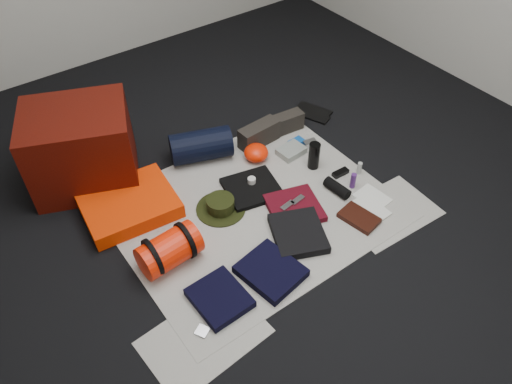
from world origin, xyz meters
TOP-DOWN VIEW (x-y plane):
  - floor at (0.00, 0.00)m, footprint 4.50×4.50m
  - newspaper_mat at (0.00, 0.00)m, footprint 1.60×1.30m
  - newspaper_sheet_front_left at (-0.70, -0.55)m, footprint 0.61×0.44m
  - newspaper_sheet_front_right at (0.65, -0.50)m, footprint 0.60×0.43m
  - red_cabinet at (-0.69, 0.86)m, footprint 0.77×0.71m
  - sleeping_pad at (-0.61, 0.44)m, footprint 0.58×0.49m
  - stuff_sack at (-0.60, -0.05)m, footprint 0.35×0.22m
  - sack_strap_left at (-0.70, -0.05)m, footprint 0.02×0.22m
  - sack_strap_right at (-0.50, -0.05)m, footprint 0.02×0.22m
  - navy_duffel at (0.00, 0.60)m, footprint 0.45×0.34m
  - boonie_brim at (-0.16, 0.12)m, footprint 0.31×0.31m
  - boonie_crown at (-0.16, 0.12)m, footprint 0.17×0.17m
  - hiking_boot_left at (0.41, 0.50)m, footprint 0.31×0.13m
  - hiking_boot_right at (0.65, 0.50)m, footprint 0.27×0.13m
  - flip_flop_left at (0.92, 0.52)m, footprint 0.19×0.28m
  - flip_flop_right at (0.98, 0.57)m, footprint 0.19×0.28m
  - trousers_navy_a at (-0.52, -0.42)m, footprint 0.26×0.30m
  - trousers_navy_b at (-0.21, -0.44)m, footprint 0.33×0.36m
  - trousers_charcoal at (0.08, -0.33)m, footprint 0.40×0.42m
  - black_tshirt at (0.09, 0.14)m, footprint 0.39×0.37m
  - red_shirt at (0.20, -0.15)m, footprint 0.38×0.38m
  - orange_stuff_sack at (0.29, 0.37)m, footprint 0.21×0.21m
  - first_aid_pouch at (0.52, 0.28)m, footprint 0.19×0.15m
  - water_bottle at (0.55, 0.09)m, footprint 0.08×0.08m
  - speaker at (0.51, -0.19)m, footprint 0.09×0.18m
  - compact_camera at (0.68, 0.27)m, footprint 0.10×0.07m
  - cyan_case at (0.61, 0.33)m, footprint 0.11×0.07m
  - toiletry_purple at (0.63, -0.21)m, footprint 0.04×0.04m
  - toiletry_clear at (0.75, -0.14)m, footprint 0.03×0.03m
  - paperback_book at (0.46, -0.44)m, footprint 0.19×0.25m
  - map_booklet at (0.57, -0.42)m, footprint 0.16×0.23m
  - map_printout at (0.66, -0.36)m, footprint 0.18×0.22m
  - sunglasses at (0.64, -0.08)m, footprint 0.12×0.05m
  - key_cluster at (-0.69, -0.52)m, footprint 0.08×0.08m
  - tape_roll at (0.11, 0.17)m, footprint 0.05×0.05m
  - energy_bar_a at (0.16, -0.13)m, footprint 0.10×0.05m
  - energy_bar_b at (0.24, -0.13)m, footprint 0.10×0.05m

SIDE VIEW (x-z plane):
  - floor at x=0.00m, z-range -0.02..0.00m
  - newspaper_sheet_front_left at x=-0.70m, z-range 0.00..0.00m
  - newspaper_sheet_front_right at x=0.65m, z-range 0.00..0.00m
  - newspaper_mat at x=0.00m, z-range 0.00..0.01m
  - flip_flop_left at x=0.92m, z-range 0.00..0.01m
  - flip_flop_right at x=0.98m, z-range 0.00..0.01m
  - map_printout at x=0.66m, z-range 0.01..0.01m
  - boonie_brim at x=-0.16m, z-range 0.01..0.01m
  - key_cluster at x=-0.69m, z-range 0.01..0.02m
  - map_booklet at x=0.57m, z-range 0.01..0.02m
  - sunglasses at x=0.64m, z-range 0.01..0.03m
  - paperback_book at x=0.46m, z-range 0.01..0.04m
  - black_tshirt at x=0.09m, z-range 0.01..0.04m
  - cyan_case at x=0.61m, z-range 0.01..0.04m
  - compact_camera at x=0.68m, z-range 0.01..0.04m
  - red_shirt at x=0.20m, z-range 0.01..0.05m
  - first_aid_pouch at x=0.52m, z-range 0.01..0.05m
  - trousers_navy_a at x=-0.52m, z-range 0.01..0.05m
  - trousers_navy_b at x=-0.21m, z-range 0.01..0.06m
  - trousers_charcoal at x=0.08m, z-range 0.01..0.06m
  - speaker at x=0.51m, z-range 0.01..0.08m
  - toiletry_clear at x=0.75m, z-range 0.01..0.09m
  - boonie_crown at x=-0.16m, z-range 0.01..0.09m
  - energy_bar_a at x=0.16m, z-range 0.05..0.06m
  - energy_bar_b at x=0.24m, z-range 0.05..0.06m
  - sleeping_pad at x=-0.61m, z-range 0.01..0.10m
  - tape_roll at x=0.11m, z-range 0.04..0.07m
  - toiletry_purple at x=0.63m, z-range 0.01..0.11m
  - orange_stuff_sack at x=0.29m, z-range 0.01..0.11m
  - hiking_boot_right at x=0.65m, z-range 0.01..0.14m
  - hiking_boot_left at x=0.41m, z-range 0.01..0.16m
  - water_bottle at x=0.55m, z-range 0.01..0.19m
  - stuff_sack at x=-0.60m, z-range 0.01..0.20m
  - navy_duffel at x=0.00m, z-range 0.01..0.22m
  - sack_strap_left at x=-0.70m, z-range 0.01..0.22m
  - sack_strap_right at x=-0.50m, z-range 0.01..0.22m
  - red_cabinet at x=-0.69m, z-range 0.00..0.52m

